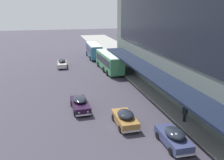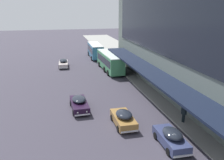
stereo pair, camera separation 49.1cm
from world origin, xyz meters
name	(u,v)px [view 1 (the left image)]	position (x,y,z in m)	size (l,w,h in m)	color
transit_bus_kerbside_front	(94,50)	(3.68, 44.65, 1.84)	(2.81, 9.28, 3.20)	teal
transit_bus_kerbside_rear	(109,61)	(4.37, 32.06, 1.85)	(3.06, 10.85, 3.24)	#428F5C
sedan_oncoming_rear	(125,118)	(0.83, 10.11, 0.78)	(1.95, 4.40, 1.58)	olive
sedan_trailing_mid	(62,63)	(-3.95, 37.01, 0.77)	(1.99, 5.02, 1.56)	beige
sedan_oncoming_front	(80,104)	(-3.07, 15.11, 0.74)	(2.01, 4.86, 1.49)	black
sedan_lead_mid	(173,137)	(3.75, 5.46, 0.78)	(1.85, 4.50, 1.59)	navy
pedestrian_at_kerb	(185,112)	(6.87, 9.11, 1.18)	(0.42, 0.54, 1.86)	black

